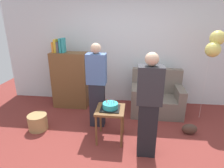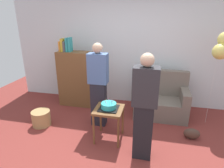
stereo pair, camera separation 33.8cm
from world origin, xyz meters
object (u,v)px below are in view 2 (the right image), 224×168
Objects in this scene: balloon_bunch at (223,45)px; birthday_cake at (109,106)px; person_blowing_candles at (98,85)px; side_table at (109,113)px; bookshelf at (76,78)px; person_holding_cake at (144,108)px; wicker_basket at (41,118)px; couch at (161,100)px; handbag at (192,134)px.

birthday_cake is at bearing -153.19° from balloon_bunch.
balloon_bunch is (2.17, 0.50, 0.75)m from person_blowing_candles.
balloon_bunch reaches higher than side_table.
side_table is (1.10, -1.22, -0.17)m from bookshelf.
birthday_cake is at bearing -47.87° from bookshelf.
bookshelf is 0.99× the size of person_holding_cake.
wicker_basket is at bearing -166.33° from balloon_bunch.
wicker_basket is (-2.03, 0.46, -0.68)m from person_holding_cake.
person_holding_cake reaches higher than birthday_cake.
couch is at bearing -2.87° from bookshelf.
balloon_bunch reaches higher than couch.
handbag is at bearing -19.52° from bookshelf.
handbag is 1.66m from balloon_bunch.
wicker_basket is (-2.31, -0.98, -0.19)m from couch.
couch is 1.55m from person_holding_cake.
side_table is 1.65× the size of wicker_basket.
side_table is (-0.89, -1.12, 0.16)m from couch.
couch is 1.59m from balloon_bunch.
birthday_cake is 0.89× the size of wicker_basket.
side_table is at bearing -39.97° from person_holding_cake.
balloon_bunch is at bearing 13.67° from wicker_basket.
birthday_cake reaches higher than wicker_basket.
person_holding_cake reaches higher than handbag.
couch is 1.00m from handbag.
person_holding_cake is at bearing -27.92° from birthday_cake.
bookshelf is 1.24m from wicker_basket.
person_blowing_candles is (0.79, -0.77, 0.16)m from bookshelf.
handbag is (1.44, 0.32, -0.54)m from birthday_cake.
couch reaches higher than handbag.
person_blowing_candles reaches higher than wicker_basket.
balloon_bunch is (1.26, 1.26, 0.75)m from person_holding_cake.
couch is at bearing 40.63° from person_blowing_candles.
person_holding_cake is 5.82× the size of handbag.
handbag is (1.44, 0.32, -0.40)m from side_table.
person_holding_cake is 1.93m from balloon_bunch.
bookshelf is 5.77× the size of handbag.
person_holding_cake is at bearing -28.58° from person_blowing_candles.
person_blowing_candles is at bearing -167.11° from balloon_bunch.
handbag is 0.15× the size of balloon_bunch.
birthday_cake is (1.10, -1.22, -0.03)m from bookshelf.
birthday_cake is 1.57m from handbag.
balloon_bunch is (1.86, 0.94, 0.94)m from birthday_cake.
wicker_basket is at bearing -106.63° from bookshelf.
person_holding_cake reaches higher than side_table.
bookshelf is at bearing 132.13° from birthday_cake.
couch is 1.46m from person_blowing_candles.
birthday_cake is 0.18× the size of balloon_bunch.
person_blowing_candles is at bearing 175.87° from handbag.
bookshelf reaches higher than birthday_cake.
wicker_basket reaches higher than handbag.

